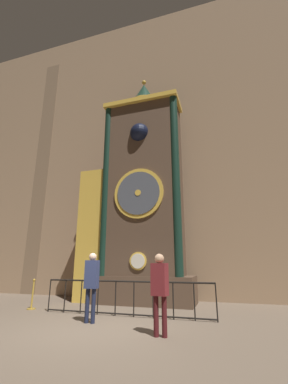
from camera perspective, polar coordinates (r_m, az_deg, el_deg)
name	(u,v)px	position (r m, az deg, el deg)	size (l,w,h in m)	color
ground_plane	(93,329)	(6.92, -11.17, -27.62)	(28.00, 28.00, 0.00)	brown
cathedral_back_wall	(152,139)	(13.44, 1.73, 11.76)	(24.00, 0.32, 15.34)	#997A5B
clock_tower	(137,198)	(10.95, -1.68, -1.30)	(4.75, 1.84, 10.05)	brown
railing_fence	(125,296)	(8.18, -4.34, -22.08)	(5.27, 0.05, 0.98)	black
visitor_near	(92,280)	(7.36, -11.57, -18.58)	(0.35, 0.24, 1.75)	#1B213A
visitor_far	(160,285)	(5.94, 3.52, -20.00)	(0.38, 0.28, 1.68)	#461518
stanchion_post	(32,299)	(10.11, -23.61, -21.02)	(0.28, 0.28, 0.97)	#B28E33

